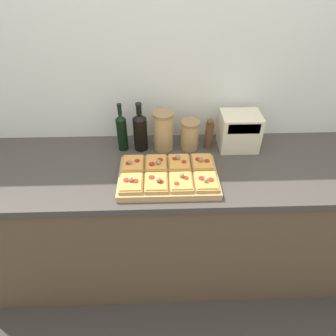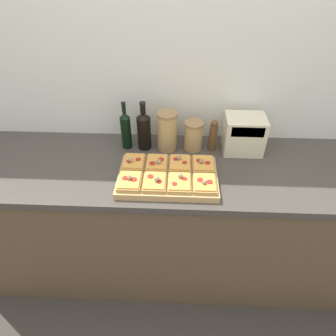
% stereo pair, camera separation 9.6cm
% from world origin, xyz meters
% --- Properties ---
extents(ground_plane, '(12.00, 12.00, 0.00)m').
position_xyz_m(ground_plane, '(0.00, 0.00, 0.00)').
color(ground_plane, '#3D3833').
extents(wall_back, '(6.00, 0.06, 2.50)m').
position_xyz_m(wall_back, '(0.00, 0.67, 1.25)').
color(wall_back, silver).
rests_on(wall_back, ground_plane).
extents(kitchen_counter, '(2.63, 0.67, 0.93)m').
position_xyz_m(kitchen_counter, '(0.00, 0.32, 0.47)').
color(kitchen_counter, brown).
rests_on(kitchen_counter, ground_plane).
extents(cutting_board, '(0.52, 0.33, 0.04)m').
position_xyz_m(cutting_board, '(-0.03, 0.20, 0.95)').
color(cutting_board, tan).
rests_on(cutting_board, kitchen_counter).
extents(pizza_slice_back_left, '(0.12, 0.15, 0.05)m').
position_xyz_m(pizza_slice_back_left, '(-0.22, 0.28, 0.98)').
color(pizza_slice_back_left, tan).
rests_on(pizza_slice_back_left, cutting_board).
extents(pizza_slice_back_midleft, '(0.12, 0.15, 0.06)m').
position_xyz_m(pizza_slice_back_midleft, '(-0.09, 0.28, 0.98)').
color(pizza_slice_back_midleft, tan).
rests_on(pizza_slice_back_midleft, cutting_board).
extents(pizza_slice_back_midright, '(0.12, 0.15, 0.05)m').
position_xyz_m(pizza_slice_back_midright, '(0.03, 0.28, 0.98)').
color(pizza_slice_back_midright, tan).
rests_on(pizza_slice_back_midright, cutting_board).
extents(pizza_slice_back_right, '(0.12, 0.15, 0.05)m').
position_xyz_m(pizza_slice_back_right, '(0.16, 0.28, 0.98)').
color(pizza_slice_back_right, tan).
rests_on(pizza_slice_back_right, cutting_board).
extents(pizza_slice_front_left, '(0.12, 0.15, 0.05)m').
position_xyz_m(pizza_slice_front_left, '(-0.22, 0.12, 0.98)').
color(pizza_slice_front_left, tan).
rests_on(pizza_slice_front_left, cutting_board).
extents(pizza_slice_front_midleft, '(0.12, 0.15, 0.05)m').
position_xyz_m(pizza_slice_front_midleft, '(-0.09, 0.12, 0.98)').
color(pizza_slice_front_midleft, tan).
rests_on(pizza_slice_front_midleft, cutting_board).
extents(pizza_slice_front_midright, '(0.12, 0.15, 0.05)m').
position_xyz_m(pizza_slice_front_midright, '(0.03, 0.12, 0.98)').
color(pizza_slice_front_midright, tan).
rests_on(pizza_slice_front_midright, cutting_board).
extents(pizza_slice_front_right, '(0.12, 0.15, 0.05)m').
position_xyz_m(pizza_slice_front_right, '(0.16, 0.12, 0.98)').
color(pizza_slice_front_right, tan).
rests_on(pizza_slice_front_right, cutting_board).
extents(olive_oil_bottle, '(0.06, 0.06, 0.30)m').
position_xyz_m(olive_oil_bottle, '(-0.29, 0.50, 1.05)').
color(olive_oil_bottle, black).
rests_on(olive_oil_bottle, kitchen_counter).
extents(wine_bottle, '(0.08, 0.08, 0.30)m').
position_xyz_m(wine_bottle, '(-0.18, 0.50, 1.05)').
color(wine_bottle, black).
rests_on(wine_bottle, kitchen_counter).
extents(grain_jar_tall, '(0.12, 0.12, 0.24)m').
position_xyz_m(grain_jar_tall, '(-0.05, 0.50, 1.05)').
color(grain_jar_tall, tan).
rests_on(grain_jar_tall, kitchen_counter).
extents(grain_jar_short, '(0.11, 0.11, 0.18)m').
position_xyz_m(grain_jar_short, '(0.11, 0.50, 1.02)').
color(grain_jar_short, tan).
rests_on(grain_jar_short, kitchen_counter).
extents(pepper_mill, '(0.05, 0.05, 0.20)m').
position_xyz_m(pepper_mill, '(0.23, 0.50, 1.03)').
color(pepper_mill, brown).
rests_on(pepper_mill, kitchen_counter).
extents(toaster_oven, '(0.25, 0.18, 0.22)m').
position_xyz_m(toaster_oven, '(0.40, 0.50, 1.04)').
color(toaster_oven, beige).
rests_on(toaster_oven, kitchen_counter).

